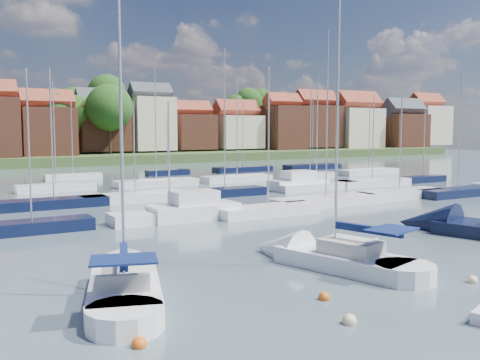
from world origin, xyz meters
TOP-DOWN VIEW (x-y plane):
  - ground at (0.00, 40.00)m, footprint 260.00×260.00m
  - sailboat_left at (-15.79, 4.71)m, footprint 5.85×10.89m
  - sailboat_centre at (-5.42, 4.07)m, footprint 5.65×10.97m
  - sailboat_navy at (8.30, 5.10)m, footprint 7.30×13.65m
  - buoy_a at (-17.22, -1.19)m, footprint 0.50×0.50m
  - buoy_b at (-9.94, -3.02)m, footprint 0.53×0.53m
  - buoy_c at (-8.98, -0.40)m, footprint 0.47×0.47m
  - buoy_d at (-1.56, -1.89)m, footprint 0.48×0.48m
  - buoy_e at (0.73, 6.59)m, footprint 0.45×0.45m
  - marina_field at (1.91, 35.15)m, footprint 79.62×41.41m
  - far_shore_town at (2.23, 132.67)m, footprint 212.46×90.00m

SIDE VIEW (x-z plane):
  - ground at x=0.00m, z-range 0.00..0.00m
  - buoy_a at x=-17.22m, z-range -0.25..0.25m
  - buoy_b at x=-9.94m, z-range -0.27..0.27m
  - buoy_c at x=-8.98m, z-range -0.23..0.23m
  - buoy_d at x=-1.56m, z-range -0.24..0.24m
  - buoy_e at x=0.73m, z-range -0.23..0.23m
  - sailboat_navy at x=8.30m, z-range -8.76..9.46m
  - sailboat_centre at x=-5.42m, z-range -6.87..7.59m
  - sailboat_left at x=-15.79m, z-range -6.83..7.55m
  - marina_field at x=1.91m, z-range -7.53..8.40m
  - far_shore_town at x=2.23m, z-range -6.53..15.74m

